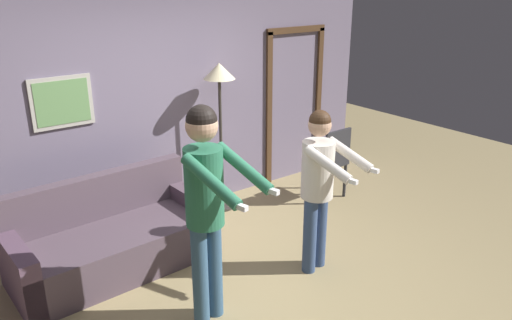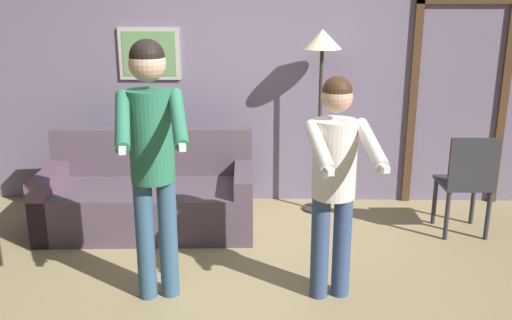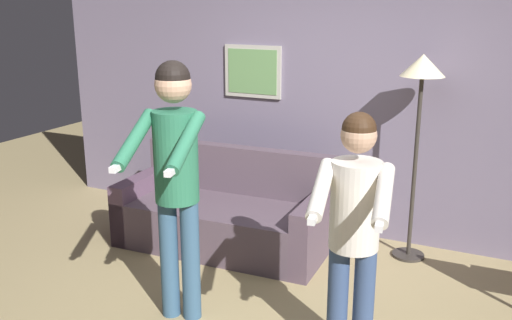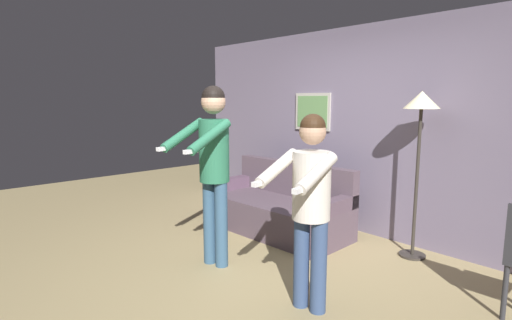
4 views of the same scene
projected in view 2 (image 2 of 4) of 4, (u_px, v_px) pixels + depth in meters
ground_plane at (234, 291)px, 4.19m from camera, size 12.00×12.00×0.00m
back_wall_assembly at (246, 76)px, 5.71m from camera, size 6.40×0.10×2.60m
couch at (149, 199)px, 5.25m from camera, size 1.93×0.92×0.87m
torchiere_lamp at (322, 58)px, 5.32m from camera, size 0.37×0.37×1.78m
person_standing_left at (152, 146)px, 3.80m from camera, size 0.54×0.76×1.83m
person_standing_right at (335, 171)px, 3.86m from camera, size 0.50×0.69×1.59m
dining_chair_distant at (467, 180)px, 5.01m from camera, size 0.43×0.43×0.93m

